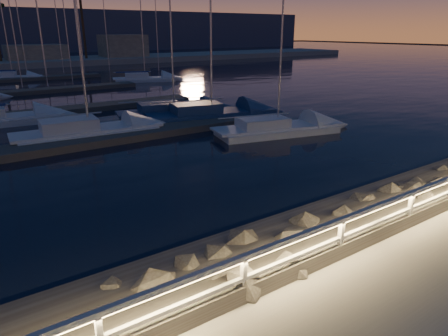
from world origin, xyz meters
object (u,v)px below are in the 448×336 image
(sailboat_c, at_px, (208,114))
(sailboat_f, at_px, (85,131))
(guard_rail, at_px, (311,240))
(sailboat_d, at_px, (274,128))
(sailboat_n, at_px, (11,77))
(sailboat_l, at_px, (143,78))
(sailboat_h, at_px, (171,111))

(sailboat_c, distance_m, sailboat_f, 8.57)
(guard_rail, height_order, sailboat_f, sailboat_f)
(sailboat_d, height_order, sailboat_n, sailboat_d)
(guard_rail, height_order, sailboat_d, sailboat_d)
(sailboat_l, bearing_deg, guard_rail, -89.50)
(sailboat_c, height_order, sailboat_n, sailboat_c)
(sailboat_l, bearing_deg, sailboat_n, 159.65)
(sailboat_c, relative_size, sailboat_d, 1.12)
(sailboat_f, distance_m, sailboat_n, 34.20)
(sailboat_c, height_order, sailboat_h, sailboat_c)
(guard_rail, height_order, sailboat_h, sailboat_h)
(guard_rail, bearing_deg, sailboat_h, 71.39)
(sailboat_h, height_order, sailboat_n, sailboat_h)
(sailboat_d, xyz_separation_m, sailboat_l, (4.17, 28.81, -0.01))
(sailboat_l, distance_m, sailboat_n, 16.93)
(sailboat_c, bearing_deg, guard_rail, -104.22)
(sailboat_h, bearing_deg, sailboat_f, -146.58)
(guard_rail, relative_size, sailboat_n, 3.93)
(sailboat_f, xyz_separation_m, sailboat_h, (6.94, 2.69, -0.05))
(guard_rail, xyz_separation_m, sailboat_c, (8.39, 17.66, -0.92))
(sailboat_c, relative_size, sailboat_l, 1.17)
(guard_rail, height_order, sailboat_l, sailboat_l)
(sailboat_h, bearing_deg, guard_rail, -96.38)
(sailboat_f, bearing_deg, sailboat_d, -24.93)
(guard_rail, xyz_separation_m, sailboat_l, (13.71, 40.86, -0.98))
(sailboat_d, relative_size, sailboat_l, 1.04)
(sailboat_c, relative_size, sailboat_f, 1.07)
(guard_rail, bearing_deg, sailboat_n, 89.31)
(sailboat_d, bearing_deg, sailboat_n, 115.92)
(sailboat_l, bearing_deg, sailboat_d, -79.19)
(guard_rail, relative_size, sailboat_c, 2.92)
(sailboat_c, bearing_deg, sailboat_f, -167.15)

